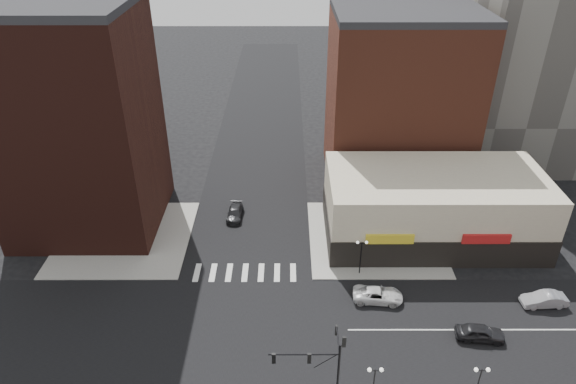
{
  "coord_description": "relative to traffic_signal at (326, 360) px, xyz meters",
  "views": [
    {
      "loc": [
        4.41,
        -34.11,
        35.25
      ],
      "look_at": [
        4.46,
        6.49,
        11.0
      ],
      "focal_mm": 32.0,
      "sensor_mm": 36.0,
      "label": 1
    }
  ],
  "objects": [
    {
      "name": "dark_sedan_east",
      "position": [
        14.51,
        6.78,
        -4.22
      ],
      "size": [
        4.51,
        2.22,
        1.48
      ],
      "primitive_type": "imported",
      "rotation": [
        0.0,
        0.0,
        1.46
      ],
      "color": "black",
      "rests_on": "ground"
    },
    {
      "name": "street_lamp_ne",
      "position": [
        4.76,
        15.83,
        -1.67
      ],
      "size": [
        1.22,
        0.32,
        4.16
      ],
      "color": "black",
      "rests_on": "sidewalk_ne"
    },
    {
      "name": "street_lamp_se_b",
      "position": [
        11.76,
        -0.17,
        -1.67
      ],
      "size": [
        1.22,
        0.32,
        4.16
      ],
      "color": "black",
      "rests_on": "sidewalk_se"
    },
    {
      "name": "building_ne_row",
      "position": [
        13.76,
        22.83,
        -1.66
      ],
      "size": [
        24.2,
        12.2,
        8.0
      ],
      "color": "beige",
      "rests_on": "ground"
    },
    {
      "name": "building_nw_low",
      "position": [
        -39.24,
        41.83,
        1.04
      ],
      "size": [
        20.0,
        18.0,
        12.0
      ],
      "primitive_type": "cube",
      "color": "#331510",
      "rests_on": "ground"
    },
    {
      "name": "building_nw",
      "position": [
        -26.24,
        26.33,
        7.54
      ],
      "size": [
        16.0,
        15.0,
        25.0
      ],
      "primitive_type": "cube",
      "color": "#331510",
      "rests_on": "ground"
    },
    {
      "name": "sidewalk_ne",
      "position": [
        7.26,
        22.33,
        -4.9
      ],
      "size": [
        15.0,
        15.0,
        0.12
      ],
      "primitive_type": "cube",
      "color": "gray",
      "rests_on": "ground"
    },
    {
      "name": "road_ns",
      "position": [
        -7.24,
        7.83,
        -4.95
      ],
      "size": [
        14.0,
        200.0,
        0.02
      ],
      "primitive_type": "cube",
      "color": "black",
      "rests_on": "ground"
    },
    {
      "name": "road_ew",
      "position": [
        -7.24,
        7.83,
        -4.95
      ],
      "size": [
        200.0,
        14.0,
        0.02
      ],
      "primitive_type": "cube",
      "color": "black",
      "rests_on": "ground"
    },
    {
      "name": "traffic_signal",
      "position": [
        0.0,
        0.0,
        0.0
      ],
      "size": [
        5.59,
        3.09,
        7.77
      ],
      "color": "black",
      "rests_on": "ground"
    },
    {
      "name": "ground",
      "position": [
        -7.24,
        7.83,
        -4.96
      ],
      "size": [
        240.0,
        240.0,
        0.0
      ],
      "primitive_type": "plane",
      "color": "black",
      "rests_on": "ground"
    },
    {
      "name": "building_ne_midrise",
      "position": [
        11.76,
        37.33,
        6.04
      ],
      "size": [
        18.0,
        15.0,
        22.0
      ],
      "primitive_type": "cube",
      "color": "brown",
      "rests_on": "ground"
    },
    {
      "name": "street_lamp_se_a",
      "position": [
        3.76,
        -0.17,
        -1.67
      ],
      "size": [
        1.22,
        0.32,
        4.16
      ],
      "color": "black",
      "rests_on": "sidewalk_se"
    },
    {
      "name": "dark_sedan_north",
      "position": [
        -9.3,
        26.64,
        -4.33
      ],
      "size": [
        1.99,
        4.45,
        1.27
      ],
      "primitive_type": "imported",
      "rotation": [
        0.0,
        0.0,
        -0.05
      ],
      "color": "black",
      "rests_on": "ground"
    },
    {
      "name": "white_suv",
      "position": [
        6.08,
        11.83,
        -4.28
      ],
      "size": [
        5.1,
        2.69,
        1.37
      ],
      "primitive_type": "imported",
      "rotation": [
        0.0,
        0.0,
        1.48
      ],
      "color": "silver",
      "rests_on": "ground"
    },
    {
      "name": "silver_sedan",
      "position": [
        22.14,
        11.1,
        -4.25
      ],
      "size": [
        4.41,
        1.76,
        1.43
      ],
      "primitive_type": "imported",
      "rotation": [
        0.0,
        0.0,
        -1.51
      ],
      "color": "#9D9DA2",
      "rests_on": "ground"
    },
    {
      "name": "sidewalk_nw",
      "position": [
        -21.74,
        22.33,
        -4.9
      ],
      "size": [
        15.0,
        15.0,
        0.12
      ],
      "primitive_type": "cube",
      "color": "gray",
      "rests_on": "ground"
    }
  ]
}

